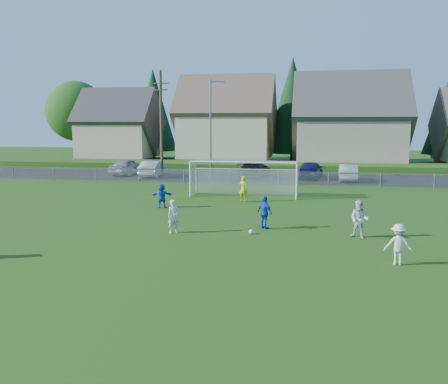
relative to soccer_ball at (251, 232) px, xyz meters
The scene contains 21 objects.
ground 4.82m from the soccer_ball, 113.26° to the right, with size 160.00×160.00×0.00m, color #193D0C.
asphalt_lot 23.15m from the soccer_ball, 94.72° to the left, with size 60.00×60.00×0.00m, color black.
grass_embankment 30.63m from the soccer_ball, 93.56° to the left, with size 70.00×6.00×0.80m, color #1E420F.
soccer_ball is the anchor object (origin of this frame).
player_white_a 3.64m from the soccer_ball, behind, with size 0.56×0.37×1.54m, color silver.
player_white_b 4.84m from the soccer_ball, ahead, with size 0.82×0.64×1.69m, color silver.
player_white_c 6.91m from the soccer_ball, 33.39° to the right, with size 0.96×0.55×1.48m, color silver.
player_blue_a 1.49m from the soccer_ball, 67.64° to the left, with size 0.93×0.39×1.59m, color blue.
player_blue_b 8.60m from the soccer_ball, 135.79° to the left, with size 1.34×0.43×1.45m, color blue.
goalkeeper 9.24m from the soccer_ball, 100.13° to the left, with size 0.61×0.40×1.67m, color #BCD819.
car_a 27.88m from the soccer_ball, 123.11° to the left, with size 1.90×4.71×1.61m, color #95969B.
car_b 25.38m from the soccer_ball, 118.72° to the left, with size 1.63×4.66×1.54m, color silver.
car_d 23.26m from the soccer_ball, 96.17° to the left, with size 2.17×5.35×1.55m, color black.
car_e 23.51m from the soccer_ball, 83.45° to the left, with size 1.95×4.84×1.65m, color #141446.
car_f 22.95m from the soccer_ball, 74.99° to the left, with size 1.54×4.42×1.46m, color #BEBEBE.
soccer_goal 11.87m from the soccer_ball, 99.31° to the left, with size 7.42×1.90×2.50m.
chainlink_fence 17.68m from the soccer_ball, 96.19° to the left, with size 52.06×0.06×1.20m.
streetlight 22.98m from the soccer_ball, 106.40° to the left, with size 1.38×0.18×9.00m.
utility_pole 25.78m from the soccer_ball, 116.81° to the left, with size 1.60×0.26×10.00m.
houses_row 38.71m from the soccer_ball, 89.89° to the left, with size 53.90×11.45×13.27m.
tree_row 44.83m from the soccer_ball, 91.11° to the left, with size 65.98×12.36×13.80m.
Camera 1 is at (4.46, -16.64, 4.98)m, focal length 38.00 mm.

